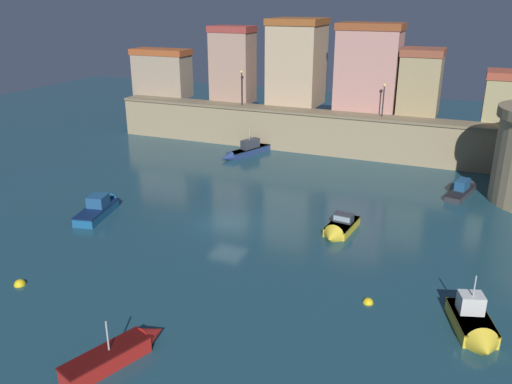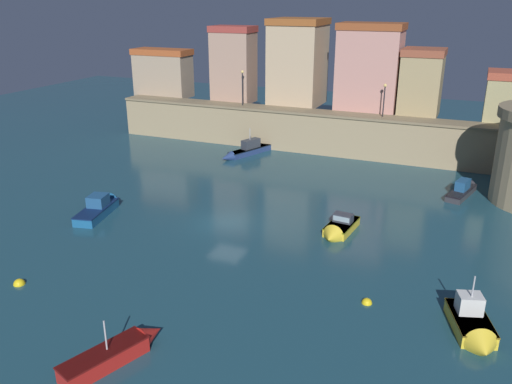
% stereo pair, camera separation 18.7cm
% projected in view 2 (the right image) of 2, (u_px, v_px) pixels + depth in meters
% --- Properties ---
extents(ground_plane, '(119.13, 119.13, 0.00)m').
position_uv_depth(ground_plane, '(227.00, 223.00, 38.69)').
color(ground_plane, '#1E4756').
extents(quay_wall, '(46.00, 2.79, 4.40)m').
position_uv_depth(quay_wall, '(312.00, 131.00, 56.14)').
color(quay_wall, '#9E8966').
rests_on(quay_wall, ground).
extents(old_town_backdrop, '(44.40, 6.05, 9.44)m').
position_uv_depth(old_town_backdrop, '(317.00, 70.00, 57.31)').
color(old_town_backdrop, tan).
rests_on(old_town_backdrop, ground).
extents(quay_lamp_0, '(0.32, 0.32, 3.84)m').
position_uv_depth(quay_lamp_0, '(242.00, 83.00, 57.47)').
color(quay_lamp_0, black).
rests_on(quay_lamp_0, quay_wall).
extents(quay_lamp_1, '(0.32, 0.32, 3.31)m').
position_uv_depth(quay_lamp_1, '(384.00, 95.00, 51.94)').
color(quay_lamp_1, black).
rests_on(quay_lamp_1, quay_wall).
extents(moored_boat_0, '(2.63, 5.78, 1.68)m').
position_uv_depth(moored_boat_0, '(464.00, 189.00, 44.44)').
color(moored_boat_0, '#333338').
rests_on(moored_boat_0, ground).
extents(moored_boat_1, '(2.73, 6.02, 1.95)m').
position_uv_depth(moored_boat_1, '(102.00, 206.00, 40.60)').
color(moored_boat_1, '#195689').
rests_on(moored_boat_1, ground).
extents(moored_boat_3, '(2.91, 4.57, 3.29)m').
position_uv_depth(moored_boat_3, '(474.00, 327.00, 25.65)').
color(moored_boat_3, gold).
rests_on(moored_boat_3, ground).
extents(moored_boat_4, '(2.88, 5.30, 2.47)m').
position_uv_depth(moored_boat_4, '(117.00, 352.00, 23.98)').
color(moored_boat_4, red).
rests_on(moored_boat_4, ground).
extents(moored_boat_5, '(2.03, 4.42, 1.67)m').
position_uv_depth(moored_boat_5, '(338.00, 229.00, 36.81)').
color(moored_boat_5, gold).
rests_on(moored_boat_5, ground).
extents(moored_boat_6, '(3.58, 7.00, 3.01)m').
position_uv_depth(moored_boat_6, '(246.00, 150.00, 55.31)').
color(moored_boat_6, navy).
rests_on(moored_boat_6, ground).
extents(mooring_buoy_0, '(0.67, 0.67, 0.67)m').
position_uv_depth(mooring_buoy_0, '(19.00, 284.00, 30.47)').
color(mooring_buoy_0, yellow).
rests_on(mooring_buoy_0, ground).
extents(mooring_buoy_1, '(0.58, 0.58, 0.58)m').
position_uv_depth(mooring_buoy_1, '(367.00, 303.00, 28.59)').
color(mooring_buoy_1, yellow).
rests_on(mooring_buoy_1, ground).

